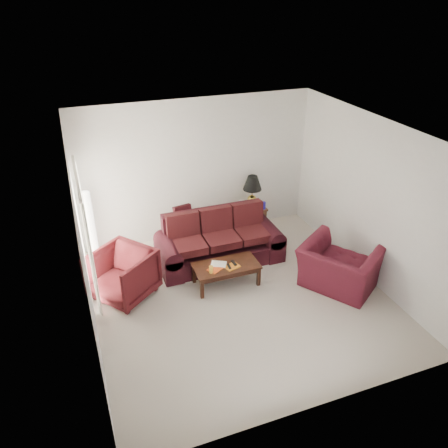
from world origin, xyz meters
The scene contains 19 objects.
floor centered at (0.00, 0.00, 0.00)m, with size 5.00×5.00×0.00m, color beige.
blinds centered at (-2.42, 1.30, 1.08)m, with size 0.10×2.00×2.16m, color silver.
sofa centered at (0.05, 1.22, 0.50)m, with size 2.46×1.06×1.00m, color black, non-canonical shape.
throw_pillow centered at (-0.46, 2.07, 0.74)m, with size 0.38×0.11×0.38m, color black.
end_table centered at (1.12, 2.15, 0.31)m, with size 0.57×0.57×0.62m, color brown, non-canonical shape.
table_lamp centered at (1.16, 2.20, 0.96)m, with size 0.41×0.41×0.69m, color gold, non-canonical shape.
clock centered at (0.92, 1.97, 0.69)m, with size 0.14×0.05×0.14m, color silver.
blue_canister centered at (1.32, 1.95, 0.70)m, with size 0.10×0.10×0.16m, color #1E189D.
picture_frame centered at (0.94, 2.30, 0.70)m, with size 0.14×0.02×0.17m, color silver.
floor_lamp centered at (-2.33, 2.13, 0.76)m, with size 0.25×0.25×1.52m, color white, non-canonical shape.
armchair_left centered at (-1.93, 0.76, 0.45)m, with size 0.96×0.99×0.90m, color #420F13.
armchair_right centered at (1.80, -0.32, 0.42)m, with size 1.30×1.14×0.84m, color #430F1A.
coffee_table centered at (-0.10, 0.46, 0.21)m, with size 1.20×0.60×0.42m, color black, non-canonical shape.
magazine_red centered at (-0.34, 0.39, 0.43)m, with size 0.26×0.19×0.01m, color #CA4214.
magazine_white centered at (-0.23, 0.51, 0.43)m, with size 0.28×0.21×0.02m, color white.
magazine_orange centered at (-0.02, 0.36, 0.43)m, with size 0.27×0.20×0.02m, color #BC6516.
remote_a centered at (-0.08, 0.36, 0.45)m, with size 0.04×0.15×0.02m, color black.
remote_b centered at (0.04, 0.43, 0.45)m, with size 0.05×0.17×0.02m, color black.
yellow_glass centered at (-0.44, 0.33, 0.48)m, with size 0.08×0.08×0.13m, color gold.
Camera 1 is at (-2.43, -5.75, 4.91)m, focal length 35.00 mm.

